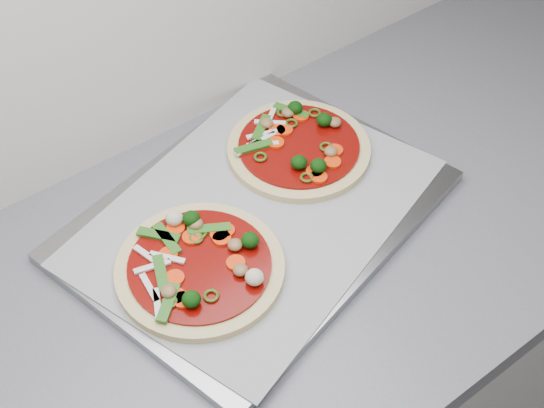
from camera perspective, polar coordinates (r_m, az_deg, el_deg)
countertop at (r=1.04m, az=-0.51°, el=-4.84°), size 3.60×0.60×0.04m
baking_tray at (r=1.06m, az=-1.21°, el=-0.84°), size 0.58×0.48×0.02m
parchment at (r=1.06m, az=-1.22°, el=-0.50°), size 0.57×0.48×0.00m
pizza_left at (r=0.99m, az=-5.46°, el=-4.64°), size 0.27×0.27×0.04m
pizza_right at (r=1.13m, az=2.03°, el=4.35°), size 0.30×0.30×0.04m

